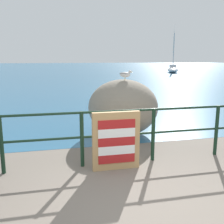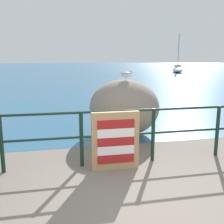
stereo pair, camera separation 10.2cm
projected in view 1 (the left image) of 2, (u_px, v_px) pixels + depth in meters
name	position (u px, v px, depth m)	size (l,w,h in m)	color
ground_plane	(65.00, 82.00, 22.50)	(120.00, 120.00, 0.10)	#6B6056
sea_surface	(57.00, 68.00, 48.99)	(120.00, 90.00, 0.01)	#285B7F
promenade_railing	(119.00, 130.00, 4.91)	(9.58, 0.07, 1.02)	black
folded_deckchair_stack	(116.00, 141.00, 4.67)	(0.84, 0.10, 1.04)	tan
breakwater_boulder_main	(123.00, 107.00, 6.80)	(1.77, 1.78, 1.41)	gray
seagull	(125.00, 74.00, 6.55)	(0.34, 0.17, 0.23)	gold
sailboat	(173.00, 67.00, 34.51)	(2.85, 4.57, 6.16)	white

